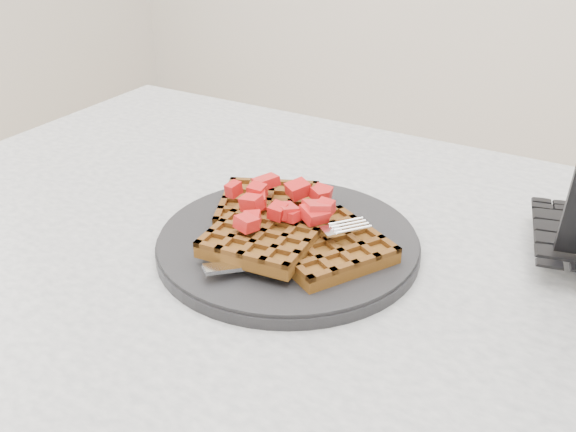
% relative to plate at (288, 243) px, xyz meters
% --- Properties ---
extents(table, '(1.20, 0.80, 0.75)m').
position_rel_plate_xyz_m(table, '(0.08, -0.02, -0.12)').
color(table, silver).
rests_on(table, ground).
extents(plate, '(0.28, 0.28, 0.02)m').
position_rel_plate_xyz_m(plate, '(0.00, 0.00, 0.00)').
color(plate, black).
rests_on(plate, table).
extents(waffles, '(0.24, 0.20, 0.03)m').
position_rel_plate_xyz_m(waffles, '(0.00, -0.00, 0.02)').
color(waffles, brown).
rests_on(waffles, plate).
extents(strawberry_pile, '(0.15, 0.15, 0.02)m').
position_rel_plate_xyz_m(strawberry_pile, '(-0.00, 0.00, 0.05)').
color(strawberry_pile, '#AA080B').
rests_on(strawberry_pile, waffles).
extents(fork, '(0.13, 0.16, 0.02)m').
position_rel_plate_xyz_m(fork, '(0.03, -0.04, 0.02)').
color(fork, silver).
rests_on(fork, plate).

